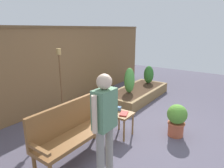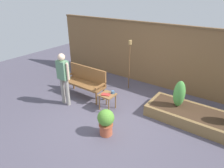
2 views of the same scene
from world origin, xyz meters
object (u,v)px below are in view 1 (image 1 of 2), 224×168
side_table (122,117)px  potted_boxwood (177,119)px  shrub_far_corner (149,75)px  shrub_near_bench (129,80)px  tiki_torch (60,73)px  garden_bench (71,128)px  cup_on_table (119,109)px  book_on_table (124,114)px  person_by_bench (105,120)px

side_table → potted_boxwood: 1.10m
potted_boxwood → shrub_far_corner: size_ratio=1.12×
shrub_near_bench → tiki_torch: size_ratio=0.43×
garden_bench → cup_on_table: size_ratio=11.32×
book_on_table → tiki_torch: size_ratio=0.14×
garden_bench → person_by_bench: size_ratio=0.92×
garden_bench → person_by_bench: bearing=-98.0°
shrub_near_bench → tiki_torch: 2.09m
shrub_near_bench → person_by_bench: size_ratio=0.47×
cup_on_table → shrub_far_corner: (2.88, 0.71, 0.08)m
cup_on_table → tiki_torch: 1.54m
potted_boxwood → book_on_table: bearing=127.5°
book_on_table → tiki_torch: tiki_torch is taller
garden_bench → shrub_far_corner: size_ratio=2.43×
shrub_far_corner → tiki_torch: size_ratio=0.35×
side_table → cup_on_table: bearing=52.2°
side_table → book_on_table: (-0.01, -0.06, 0.10)m
book_on_table → person_by_bench: (-1.17, -0.43, 0.44)m
shrub_far_corner → garden_bench: bearing=-172.2°
book_on_table → garden_bench: bearing=141.4°
cup_on_table → potted_boxwood: size_ratio=0.19×
cup_on_table → person_by_bench: size_ratio=0.08×
tiki_torch → person_by_bench: size_ratio=1.08×
side_table → garden_bench: bearing=165.4°
tiki_torch → shrub_far_corner: bearing=-11.6°
cup_on_table → shrub_near_bench: shrub_near_bench is taller
person_by_bench → shrub_near_bench: bearing=24.6°
tiki_torch → shrub_near_bench: bearing=-18.8°
potted_boxwood → person_by_bench: size_ratio=0.42×
potted_boxwood → shrub_near_bench: 2.06m
shrub_far_corner → person_by_bench: size_ratio=0.38×
garden_bench → book_on_table: size_ratio=6.23×
book_on_table → cup_on_table: bearing=38.8°
cup_on_table → shrub_far_corner: 2.97m
garden_bench → person_by_bench: person_by_bench is taller
garden_bench → shrub_far_corner: bearing=7.8°
side_table → shrub_near_bench: size_ratio=0.66×
person_by_bench → cup_on_table: bearing=25.6°
side_table → tiki_torch: (-0.21, 1.49, 0.76)m
side_table → potted_boxwood: (0.63, -0.90, -0.03)m
garden_bench → shrub_near_bench: 2.84m
garden_bench → book_on_table: 1.12m
garden_bench → shrub_near_bench: bearing=11.3°
book_on_table → shrub_near_bench: shrub_near_bench is taller
shrub_near_bench → tiki_torch: bearing=161.2°
garden_bench → side_table: (1.07, -0.28, -0.15)m
garden_bench → potted_boxwood: (1.70, -1.18, -0.18)m
garden_bench → cup_on_table: (1.17, -0.16, -0.03)m
potted_boxwood → shrub_near_bench: (1.08, 1.73, 0.30)m
shrub_far_corner → person_by_bench: 4.38m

